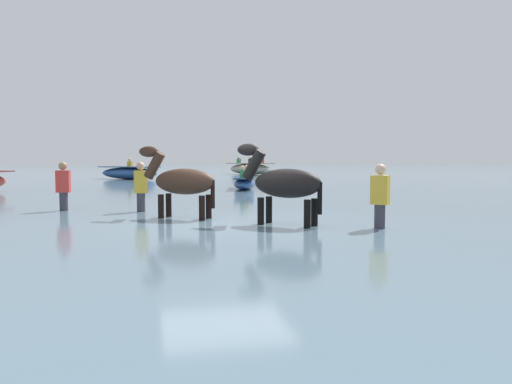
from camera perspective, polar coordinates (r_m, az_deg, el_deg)
The scene contains 10 objects.
ground_plane at distance 10.28m, azimuth -3.46°, elevation -5.95°, with size 120.00×120.00×0.00m, color gray.
water_surface at distance 20.13m, azimuth -7.69°, elevation -0.43°, with size 90.00×90.00×0.43m, color slate.
horse_lead_black at distance 10.03m, azimuth 3.09°, elevation 0.69°, with size 1.61×1.48×2.02m.
horse_flank_dark_bay at distance 11.23m, azimuth -8.25°, elevation 0.91°, with size 1.72×1.24×1.99m.
boat_far_offshore at distance 36.07m, azimuth -0.68°, elevation 2.59°, with size 3.20×3.84×1.29m.
boat_mid_outer at distance 30.13m, azimuth -13.83°, elevation 2.07°, with size 3.67×3.05×1.19m.
boat_far_inshore at distance 20.68m, azimuth -1.31°, elevation 1.06°, with size 1.35×2.78×0.96m.
person_wading_mid at distance 9.85m, azimuth 13.53°, elevation -1.41°, with size 0.37×0.36×1.63m.
person_spectator_far at distance 12.75m, azimuth -12.60°, elevation -0.16°, with size 0.32×0.20×1.63m.
person_onlooker_left at distance 13.50m, azimuth -20.50°, elevation -0.09°, with size 0.34×0.24×1.63m.
Camera 1 is at (-1.50, -10.01, 1.79)m, focal length 36.21 mm.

